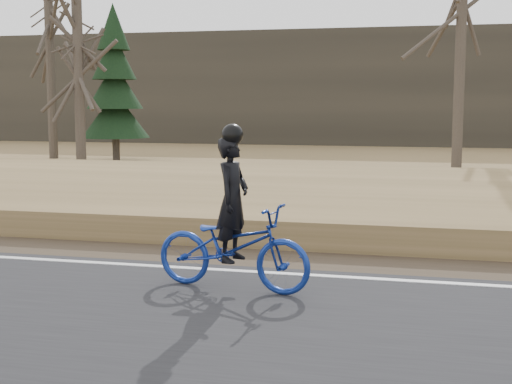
# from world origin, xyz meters

# --- Properties ---
(shoulder) EXTENTS (120.00, 1.60, 0.04)m
(shoulder) POSITION_xyz_m (0.00, 1.20, 0.02)
(shoulder) COLOR #473A2B
(shoulder) RESTS_ON ground
(embankment) EXTENTS (120.00, 5.00, 0.44)m
(embankment) POSITION_xyz_m (0.00, 4.20, 0.22)
(embankment) COLOR #93754B
(embankment) RESTS_ON ground
(ballast) EXTENTS (120.00, 3.00, 0.45)m
(ballast) POSITION_xyz_m (0.00, 8.00, 0.23)
(ballast) COLOR slate
(ballast) RESTS_ON ground
(railroad) EXTENTS (120.00, 2.40, 0.29)m
(railroad) POSITION_xyz_m (0.00, 8.00, 0.53)
(railroad) COLOR black
(railroad) RESTS_ON ballast
(treeline_backdrop) EXTENTS (120.00, 4.00, 6.00)m
(treeline_backdrop) POSITION_xyz_m (0.00, 30.00, 3.00)
(treeline_backdrop) COLOR #383328
(treeline_backdrop) RESTS_ON ground
(cyclist) EXTENTS (2.07, 1.00, 2.00)m
(cyclist) POSITION_xyz_m (4.24, -0.68, 0.69)
(cyclist) COLOR navy
(cyclist) RESTS_ON road
(bare_tree_left) EXTENTS (0.36, 0.36, 8.36)m
(bare_tree_left) POSITION_xyz_m (-8.29, 17.28, 4.18)
(bare_tree_left) COLOR #4E4539
(bare_tree_left) RESTS_ON ground
(bare_tree_near_left) EXTENTS (0.36, 0.36, 6.39)m
(bare_tree_near_left) POSITION_xyz_m (-5.42, 14.10, 3.20)
(bare_tree_near_left) COLOR #4E4539
(bare_tree_near_left) RESTS_ON ground
(bare_tree_center) EXTENTS (0.36, 0.36, 9.29)m
(bare_tree_center) POSITION_xyz_m (7.43, 16.07, 4.64)
(bare_tree_center) COLOR #4E4539
(bare_tree_center) RESTS_ON ground
(conifer) EXTENTS (2.60, 2.60, 6.01)m
(conifer) POSITION_xyz_m (-5.29, 16.73, 2.84)
(conifer) COLOR #4E4539
(conifer) RESTS_ON ground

